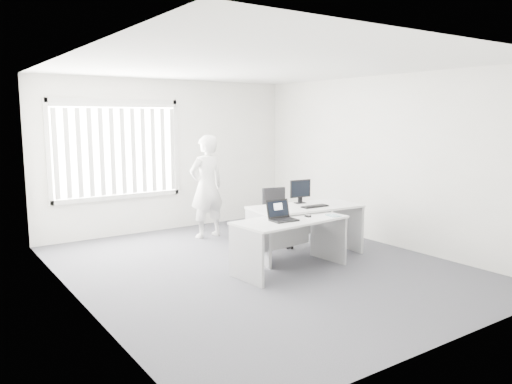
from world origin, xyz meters
TOP-DOWN VIEW (x-y plane):
  - ground at (0.00, 0.00)m, footprint 6.00×6.00m
  - wall_back at (0.00, 3.00)m, footprint 5.00×0.02m
  - wall_front at (0.00, -3.00)m, footprint 5.00×0.02m
  - wall_left at (-2.50, 0.00)m, footprint 0.02×6.00m
  - wall_right at (2.50, 0.00)m, footprint 0.02×6.00m
  - ceiling at (0.00, 0.00)m, footprint 5.00×6.00m
  - window at (-1.00, 2.96)m, footprint 2.32×0.06m
  - blinds at (-1.00, 2.90)m, footprint 2.20×0.10m
  - desk_near at (0.25, -0.37)m, footprint 1.65×0.88m
  - desk_far at (0.92, 0.10)m, footprint 1.77×0.98m
  - office_chair at (0.92, 0.81)m, footprint 0.64×0.64m
  - person at (0.26, 2.01)m, footprint 0.68×0.47m
  - laptop at (0.10, -0.43)m, footprint 0.37×0.33m
  - paper_sheet at (0.62, -0.47)m, footprint 0.36×0.32m
  - mouse at (0.54, -0.40)m, footprint 0.07×0.10m
  - booklet at (0.89, -0.55)m, footprint 0.18×0.23m
  - keyboard at (0.97, -0.06)m, footprint 0.44×0.16m
  - monitor at (1.01, 0.34)m, footprint 0.38×0.15m

SIDE VIEW (x-z plane):
  - ground at x=0.00m, z-range 0.00..0.00m
  - office_chair at x=0.92m, z-range -0.18..0.77m
  - desk_near at x=0.25m, z-range 0.16..0.89m
  - desk_far at x=0.92m, z-range 0.17..0.94m
  - paper_sheet at x=0.62m, z-range 0.73..0.73m
  - booklet at x=0.89m, z-range 0.73..0.74m
  - mouse at x=0.54m, z-range 0.73..0.77m
  - keyboard at x=0.97m, z-range 0.77..0.79m
  - laptop at x=0.10m, z-range 0.73..1.00m
  - person at x=0.26m, z-range 0.00..1.81m
  - monitor at x=1.01m, z-range 0.77..1.15m
  - wall_back at x=0.00m, z-range 0.00..2.80m
  - wall_front at x=0.00m, z-range 0.00..2.80m
  - wall_left at x=-2.50m, z-range 0.00..2.80m
  - wall_right at x=2.50m, z-range 0.00..2.80m
  - blinds at x=-1.00m, z-range 0.77..2.27m
  - window at x=-1.00m, z-range 0.67..2.43m
  - ceiling at x=0.00m, z-range 2.79..2.81m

